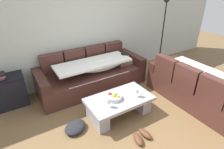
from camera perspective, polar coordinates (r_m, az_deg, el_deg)
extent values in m
plane|color=brown|center=(3.38, 8.41, -15.58)|extent=(14.00, 14.00, 0.00)
cube|color=beige|center=(4.41, -8.81, 14.96)|extent=(9.00, 0.10, 2.70)
cube|color=#492720|center=(4.31, -6.06, -1.51)|extent=(2.46, 0.92, 0.42)
cube|color=#492720|center=(4.22, -18.32, 3.18)|extent=(0.49, 0.16, 0.46)
cube|color=#492720|center=(4.34, -11.69, 4.78)|extent=(0.49, 0.16, 0.46)
cube|color=#492720|center=(4.53, -5.49, 6.22)|extent=(0.49, 0.16, 0.46)
cube|color=#492720|center=(4.77, 0.18, 7.46)|extent=(0.49, 0.16, 0.46)
cube|color=#3A1F1A|center=(3.88, -21.52, -1.74)|extent=(0.18, 0.92, 0.20)
cube|color=#3A1F1A|center=(4.71, 6.28, 5.35)|extent=(0.18, 0.92, 0.20)
cube|color=gray|center=(4.57, 3.63, 4.13)|extent=(0.36, 0.28, 0.11)
sphere|color=beige|center=(4.48, 3.99, 5.83)|extent=(0.21, 0.21, 0.21)
sphere|color=black|center=(4.47, 4.00, 6.18)|extent=(0.20, 0.20, 0.20)
ellipsoid|color=white|center=(4.21, -2.97, 3.23)|extent=(1.10, 0.44, 0.28)
cube|color=white|center=(4.05, -5.94, 3.64)|extent=(1.70, 0.60, 0.05)
cube|color=white|center=(3.95, -3.25, -3.91)|extent=(1.44, 0.04, 0.38)
cube|color=#492720|center=(4.21, 24.52, -4.91)|extent=(0.92, 1.94, 0.42)
cube|color=#492720|center=(3.49, 29.15, -4.49)|extent=(0.16, 0.49, 0.46)
cube|color=#492720|center=(3.71, 22.42, -0.98)|extent=(0.16, 0.49, 0.46)
cube|color=#492720|center=(4.00, 16.58, 2.08)|extent=(0.16, 0.49, 0.46)
cube|color=#3A1F1A|center=(4.52, 16.43, 3.34)|extent=(0.92, 0.18, 0.20)
ellipsoid|color=silver|center=(4.09, 25.76, -0.47)|extent=(0.44, 1.02, 0.28)
cube|color=silver|center=(4.06, 26.33, 0.78)|extent=(0.60, 1.45, 0.05)
cube|color=silver|center=(4.54, 27.81, -2.95)|extent=(0.04, 1.24, 0.38)
cube|color=#9E999F|center=(3.36, 2.31, -7.79)|extent=(1.20, 0.68, 0.06)
cube|color=#9E999F|center=(3.30, -4.58, -12.91)|extent=(0.20, 0.54, 0.32)
cube|color=#9E999F|center=(3.71, 8.24, -7.93)|extent=(0.20, 0.54, 0.32)
cylinder|color=silver|center=(3.30, 0.63, -7.14)|extent=(0.28, 0.28, 0.07)
sphere|color=#63A536|center=(3.32, 1.07, -6.42)|extent=(0.08, 0.08, 0.08)
sphere|color=orange|center=(3.26, 1.91, -7.17)|extent=(0.08, 0.08, 0.08)
sphere|color=#A91B1D|center=(3.33, -0.62, -6.30)|extent=(0.08, 0.08, 0.08)
sphere|color=orange|center=(3.27, 0.58, -7.01)|extent=(0.08, 0.08, 0.08)
sphere|color=#619839|center=(3.29, 0.63, -6.78)|extent=(0.08, 0.08, 0.08)
cylinder|color=silver|center=(3.13, -0.97, -10.08)|extent=(0.06, 0.06, 0.01)
cylinder|color=silver|center=(3.11, -0.98, -9.49)|extent=(0.01, 0.01, 0.07)
cylinder|color=silver|center=(3.06, -0.99, -8.30)|extent=(0.07, 0.07, 0.08)
cylinder|color=silver|center=(3.41, 7.76, -6.83)|extent=(0.06, 0.06, 0.01)
cylinder|color=silver|center=(3.39, 7.80, -6.26)|extent=(0.01, 0.01, 0.07)
cylinder|color=silver|center=(3.34, 7.89, -5.13)|extent=(0.07, 0.07, 0.08)
cube|color=white|center=(3.53, 7.80, -5.48)|extent=(0.34, 0.29, 0.01)
cube|color=black|center=(4.18, -30.16, -4.93)|extent=(0.70, 0.42, 0.62)
cube|color=black|center=(4.04, -31.22, -1.08)|extent=(0.72, 0.44, 0.02)
cube|color=#72337F|center=(4.03, -31.50, -0.75)|extent=(0.14, 0.22, 0.04)
cube|color=#B76623|center=(4.01, -31.69, -0.35)|extent=(0.18, 0.21, 0.04)
cube|color=black|center=(3.99, -31.68, 0.08)|extent=(0.19, 0.21, 0.03)
cylinder|color=black|center=(5.44, 14.25, 1.93)|extent=(0.28, 0.28, 0.02)
cylinder|color=black|center=(5.13, 15.44, 11.12)|extent=(0.03, 0.03, 1.80)
ellipsoid|color=#59331E|center=(3.10, 8.22, -19.45)|extent=(0.19, 0.29, 0.09)
ellipsoid|color=#59331E|center=(3.20, 10.32, -17.80)|extent=(0.14, 0.28, 0.09)
ellipsoid|color=#232328|center=(3.30, -11.46, -15.86)|extent=(0.51, 0.48, 0.12)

